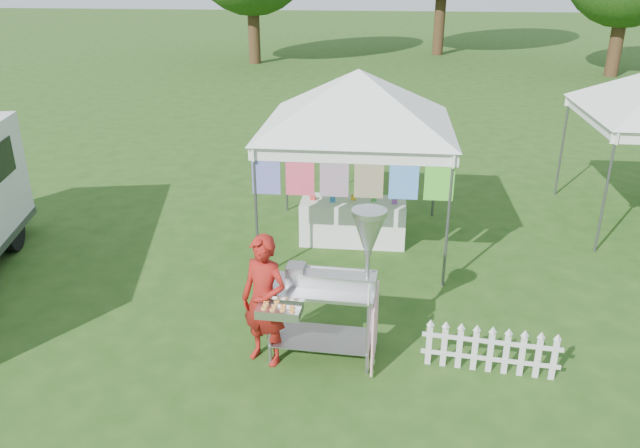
# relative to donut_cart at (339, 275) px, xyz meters

# --- Properties ---
(ground) EXTENTS (120.00, 120.00, 0.00)m
(ground) POSITION_rel_donut_cart_xyz_m (0.01, -0.04, -1.16)
(ground) COLOR #224614
(ground) RESTS_ON ground
(canopy_main) EXTENTS (4.24, 4.24, 3.45)m
(canopy_main) POSITION_rel_donut_cart_xyz_m (0.01, 3.46, 1.82)
(canopy_main) COLOR #59595E
(canopy_main) RESTS_ON ground
(donut_cart) EXTENTS (1.46, 0.92, 1.98)m
(donut_cart) POSITION_rel_donut_cart_xyz_m (0.00, 0.00, 0.00)
(donut_cart) COLOR gray
(donut_cart) RESTS_ON ground
(vendor) EXTENTS (0.71, 0.60, 1.66)m
(vendor) POSITION_rel_donut_cart_xyz_m (-0.88, -0.12, -0.33)
(vendor) COLOR maroon
(vendor) RESTS_ON ground
(picket_fence) EXTENTS (1.61, 0.20, 0.56)m
(picket_fence) POSITION_rel_donut_cart_xyz_m (1.82, -0.09, -0.88)
(picket_fence) COLOR silver
(picket_fence) RESTS_ON ground
(display_table) EXTENTS (1.80, 0.70, 0.76)m
(display_table) POSITION_rel_donut_cart_xyz_m (-0.03, 3.53, -0.78)
(display_table) COLOR white
(display_table) RESTS_ON ground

